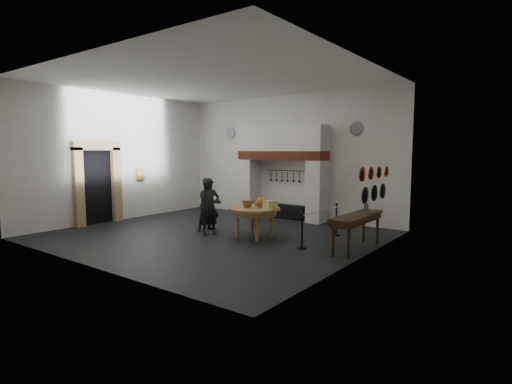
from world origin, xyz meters
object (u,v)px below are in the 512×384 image
Objects in this scene: barrier_post_far at (336,220)px; visitor_near at (210,207)px; work_table at (255,209)px; iron_range at (282,211)px; barrier_post_near at (302,231)px; visitor_far at (209,205)px; side_table at (357,216)px.

visitor_near is at bearing -144.86° from barrier_post_far.
iron_range is at bearing 109.97° from work_table.
barrier_post_near is at bearing -90.00° from barrier_post_far.
visitor_far reaches higher than work_table.
barrier_post_near reaches higher than work_table.
barrier_post_far is (0.00, 2.00, 0.00)m from barrier_post_near.
visitor_near is at bearing -168.26° from side_table.
visitor_far is at bearing -153.12° from barrier_post_far.
visitor_near reaches higher than side_table.
side_table is 2.44× the size of barrier_post_near.
barrier_post_far is at bearing 90.00° from barrier_post_near.
work_table is 1.80m from barrier_post_near.
barrier_post_near is (3.06, 0.15, -0.39)m from visitor_near.
visitor_far reaches higher than barrier_post_near.
visitor_near reaches higher than barrier_post_near.
visitor_far is 1.83× the size of barrier_post_far.
side_table is (2.90, 0.42, 0.03)m from work_table.
iron_range is 1.30× the size of work_table.
barrier_post_near is (3.46, -0.25, -0.37)m from visitor_far.
side_table is (4.22, 0.88, 0.03)m from visitor_near.
work_table is 0.66× the size of side_table.
barrier_post_near is (1.74, -0.30, -0.39)m from work_table.
barrier_post_far reaches higher than work_table.
iron_range is 3.57m from work_table.
visitor_near is (-1.32, -0.45, -0.00)m from work_table.
iron_range is 5.05m from side_table.
side_table is 2.44× the size of barrier_post_far.
visitor_far is 4.65m from side_table.
visitor_near is 1.02× the size of visitor_far.
work_table is (1.20, -3.31, 0.59)m from iron_range.
visitor_far is at bearing -98.80° from iron_range.
visitor_far is at bearing -174.10° from side_table.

